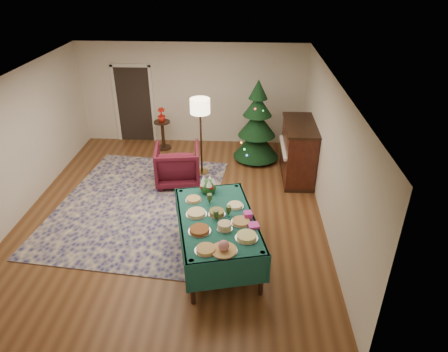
# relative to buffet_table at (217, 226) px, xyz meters

# --- Properties ---
(room_shell) EXTENTS (7.00, 7.00, 7.00)m
(room_shell) POSITION_rel_buffet_table_xyz_m (-1.00, 1.44, 0.68)
(room_shell) COLOR #593319
(room_shell) RESTS_ON ground
(doorway) EXTENTS (1.08, 0.04, 2.16)m
(doorway) POSITION_rel_buffet_table_xyz_m (-2.60, 4.92, 0.43)
(doorway) COLOR black
(doorway) RESTS_ON ground
(rug) EXTENTS (3.62, 4.51, 0.02)m
(rug) POSITION_rel_buffet_table_xyz_m (-1.80, 1.62, -0.66)
(rug) COLOR #161654
(rug) RESTS_ON ground
(buffet_table) EXTENTS (1.69, 2.36, 0.83)m
(buffet_table) POSITION_rel_buffet_table_xyz_m (0.00, 0.00, 0.00)
(buffet_table) COLOR black
(buffet_table) RESTS_ON ground
(platter_0) EXTENTS (0.33, 0.33, 0.05)m
(platter_0) POSITION_rel_buffet_table_xyz_m (-0.11, -0.83, 0.19)
(platter_0) COLOR silver
(platter_0) RESTS_ON buffet_table
(platter_1) EXTENTS (0.40, 0.40, 0.18)m
(platter_1) POSITION_rel_buffet_table_xyz_m (0.15, -0.82, 0.23)
(platter_1) COLOR silver
(platter_1) RESTS_ON buffet_table
(platter_2) EXTENTS (0.35, 0.35, 0.07)m
(platter_2) POSITION_rel_buffet_table_xyz_m (0.49, -0.51, 0.20)
(platter_2) COLOR silver
(platter_2) RESTS_ON buffet_table
(platter_3) EXTENTS (0.36, 0.36, 0.06)m
(platter_3) POSITION_rel_buffet_table_xyz_m (-0.25, -0.38, 0.19)
(platter_3) COLOR silver
(platter_3) RESTS_ON buffet_table
(platter_4) EXTENTS (0.25, 0.25, 0.11)m
(platter_4) POSITION_rel_buffet_table_xyz_m (0.14, -0.29, 0.22)
(platter_4) COLOR silver
(platter_4) RESTS_ON buffet_table
(platter_5) EXTENTS (0.33, 0.33, 0.05)m
(platter_5) POSITION_rel_buffet_table_xyz_m (0.39, -0.11, 0.19)
(platter_5) COLOR silver
(platter_5) RESTS_ON buffet_table
(platter_6) EXTENTS (0.36, 0.36, 0.06)m
(platter_6) POSITION_rel_buffet_table_xyz_m (-0.35, 0.08, 0.19)
(platter_6) COLOR silver
(platter_6) RESTS_ON buffet_table
(platter_7) EXTENTS (0.29, 0.29, 0.08)m
(platter_7) POSITION_rel_buffet_table_xyz_m (-0.01, 0.10, 0.20)
(platter_7) COLOR silver
(platter_7) RESTS_ON buffet_table
(platter_8) EXTENTS (0.29, 0.29, 0.05)m
(platter_8) POSITION_rel_buffet_table_xyz_m (0.29, 0.36, 0.19)
(platter_8) COLOR silver
(platter_8) RESTS_ON buffet_table
(platter_9) EXTENTS (0.29, 0.29, 0.05)m
(platter_9) POSITION_rel_buffet_table_xyz_m (-0.45, 0.51, 0.19)
(platter_9) COLOR silver
(platter_9) RESTS_ON buffet_table
(goblet_0) EXTENTS (0.09, 0.09, 0.19)m
(goblet_0) POSITION_rel_buffet_table_xyz_m (-0.16, 0.42, 0.27)
(goblet_0) COLOR #2D471E
(goblet_0) RESTS_ON buffet_table
(goblet_1) EXTENTS (0.09, 0.09, 0.19)m
(goblet_1) POSITION_rel_buffet_table_xyz_m (0.18, 0.06, 0.27)
(goblet_1) COLOR #2D471E
(goblet_1) RESTS_ON buffet_table
(goblet_2) EXTENTS (0.09, 0.09, 0.19)m
(goblet_2) POSITION_rel_buffet_table_xyz_m (-0.01, -0.07, 0.27)
(goblet_2) COLOR #2D471E
(goblet_2) RESTS_ON buffet_table
(napkin_stack) EXTENTS (0.20, 0.20, 0.04)m
(napkin_stack) POSITION_rel_buffet_table_xyz_m (0.59, -0.20, 0.19)
(napkin_stack) COLOR #E33FBA
(napkin_stack) RESTS_ON buffet_table
(gift_box) EXTENTS (0.16, 0.16, 0.11)m
(gift_box) POSITION_rel_buffet_table_xyz_m (0.50, 0.03, 0.22)
(gift_box) COLOR #D63BAA
(gift_box) RESTS_ON buffet_table
(centerpiece) EXTENTS (0.30, 0.30, 0.34)m
(centerpiece) POSITION_rel_buffet_table_xyz_m (-0.22, 0.80, 0.31)
(centerpiece) COLOR #1E4C1E
(centerpiece) RESTS_ON buffet_table
(armchair) EXTENTS (1.08, 1.03, 1.00)m
(armchair) POSITION_rel_buffet_table_xyz_m (-1.08, 2.57, -0.17)
(armchair) COLOR #50111F
(armchair) RESTS_ON ground
(floor_lamp) EXTENTS (0.45, 0.45, 1.84)m
(floor_lamp) POSITION_rel_buffet_table_xyz_m (-0.58, 3.07, 0.90)
(floor_lamp) COLOR #A57F3F
(floor_lamp) RESTS_ON ground
(side_table) EXTENTS (0.43, 0.43, 0.78)m
(side_table) POSITION_rel_buffet_table_xyz_m (-1.76, 4.39, -0.29)
(side_table) COLOR black
(side_table) RESTS_ON ground
(potted_plant) EXTENTS (0.21, 0.37, 0.21)m
(potted_plant) POSITION_rel_buffet_table_xyz_m (-1.76, 4.39, 0.21)
(potted_plant) COLOR red
(potted_plant) RESTS_ON side_table
(christmas_tree) EXTENTS (1.51, 1.51, 2.08)m
(christmas_tree) POSITION_rel_buffet_table_xyz_m (0.72, 3.85, 0.27)
(christmas_tree) COLOR black
(christmas_tree) RESTS_ON ground
(piano) EXTENTS (0.73, 1.54, 1.33)m
(piano) POSITION_rel_buffet_table_xyz_m (1.66, 2.99, -0.01)
(piano) COLOR black
(piano) RESTS_ON ground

